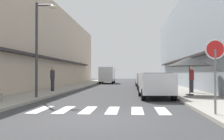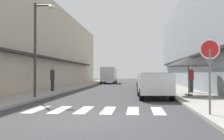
{
  "view_description": "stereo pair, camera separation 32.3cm",
  "coord_description": "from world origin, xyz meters",
  "px_view_note": "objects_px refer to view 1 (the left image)",
  "views": [
    {
      "loc": [
        1.23,
        -8.23,
        1.43
      ],
      "look_at": [
        -0.39,
        13.16,
        1.72
      ],
      "focal_mm": 42.78,
      "sensor_mm": 36.0,
      "label": 1
    },
    {
      "loc": [
        1.55,
        -8.2,
        1.43
      ],
      "look_at": [
        -0.39,
        13.16,
        1.72
      ],
      "focal_mm": 42.78,
      "sensor_mm": 36.0,
      "label": 2
    }
  ],
  "objects_px": {
    "delivery_van": "(107,74)",
    "parked_car_far": "(145,78)",
    "pedestrian_walking_near": "(53,78)",
    "pedestrian_walking_far": "(192,79)",
    "street_lamp": "(40,39)",
    "round_street_sign": "(215,57)",
    "cafe_umbrella": "(190,62)",
    "parked_car_near": "(156,82)",
    "parked_car_mid": "(148,80)"
  },
  "relations": [
    {
      "from": "pedestrian_walking_near",
      "to": "pedestrian_walking_far",
      "type": "height_order",
      "value": "pedestrian_walking_near"
    },
    {
      "from": "parked_car_near",
      "to": "round_street_sign",
      "type": "height_order",
      "value": "round_street_sign"
    },
    {
      "from": "parked_car_near",
      "to": "street_lamp",
      "type": "xyz_separation_m",
      "value": [
        -6.43,
        -1.17,
        2.41
      ]
    },
    {
      "from": "parked_car_far",
      "to": "round_street_sign",
      "type": "bearing_deg",
      "value": -86.12
    },
    {
      "from": "delivery_van",
      "to": "round_street_sign",
      "type": "relative_size",
      "value": 2.23
    },
    {
      "from": "cafe_umbrella",
      "to": "pedestrian_walking_near",
      "type": "height_order",
      "value": "cafe_umbrella"
    },
    {
      "from": "parked_car_mid",
      "to": "parked_car_far",
      "type": "relative_size",
      "value": 0.91
    },
    {
      "from": "delivery_van",
      "to": "parked_car_far",
      "type": "bearing_deg",
      "value": -64.11
    },
    {
      "from": "delivery_van",
      "to": "pedestrian_walking_far",
      "type": "xyz_separation_m",
      "value": [
        7.79,
        -19.82,
        -0.34
      ]
    },
    {
      "from": "parked_car_mid",
      "to": "delivery_van",
      "type": "height_order",
      "value": "delivery_van"
    },
    {
      "from": "parked_car_far",
      "to": "pedestrian_walking_far",
      "type": "bearing_deg",
      "value": -73.66
    },
    {
      "from": "pedestrian_walking_near",
      "to": "delivery_van",
      "type": "bearing_deg",
      "value": -6.92
    },
    {
      "from": "delivery_van",
      "to": "pedestrian_walking_near",
      "type": "relative_size",
      "value": 3.02
    },
    {
      "from": "parked_car_near",
      "to": "delivery_van",
      "type": "relative_size",
      "value": 0.77
    },
    {
      "from": "cafe_umbrella",
      "to": "delivery_van",
      "type": "bearing_deg",
      "value": 107.75
    },
    {
      "from": "delivery_van",
      "to": "cafe_umbrella",
      "type": "height_order",
      "value": "cafe_umbrella"
    },
    {
      "from": "parked_car_mid",
      "to": "pedestrian_walking_near",
      "type": "bearing_deg",
      "value": -159.49
    },
    {
      "from": "parked_car_near",
      "to": "cafe_umbrella",
      "type": "distance_m",
      "value": 2.66
    },
    {
      "from": "parked_car_near",
      "to": "cafe_umbrella",
      "type": "xyz_separation_m",
      "value": [
        2.14,
        0.98,
        1.23
      ]
    },
    {
      "from": "delivery_van",
      "to": "round_street_sign",
      "type": "distance_m",
      "value": 30.64
    },
    {
      "from": "street_lamp",
      "to": "pedestrian_walking_near",
      "type": "distance_m",
      "value": 5.93
    },
    {
      "from": "parked_car_far",
      "to": "pedestrian_walking_near",
      "type": "height_order",
      "value": "pedestrian_walking_near"
    },
    {
      "from": "round_street_sign",
      "to": "parked_car_far",
      "type": "bearing_deg",
      "value": 93.88
    },
    {
      "from": "street_lamp",
      "to": "pedestrian_walking_near",
      "type": "relative_size",
      "value": 2.93
    },
    {
      "from": "pedestrian_walking_near",
      "to": "street_lamp",
      "type": "bearing_deg",
      "value": -170.07
    },
    {
      "from": "parked_car_near",
      "to": "parked_car_mid",
      "type": "height_order",
      "value": "same"
    },
    {
      "from": "round_street_sign",
      "to": "street_lamp",
      "type": "distance_m",
      "value": 9.63
    },
    {
      "from": "parked_car_near",
      "to": "round_street_sign",
      "type": "bearing_deg",
      "value": -78.73
    },
    {
      "from": "parked_car_near",
      "to": "parked_car_mid",
      "type": "xyz_separation_m",
      "value": [
        -0.0,
        6.98,
        -0.0
      ]
    },
    {
      "from": "pedestrian_walking_far",
      "to": "parked_car_near",
      "type": "bearing_deg",
      "value": -99.36
    },
    {
      "from": "parked_car_mid",
      "to": "delivery_van",
      "type": "distance_m",
      "value": 17.06
    },
    {
      "from": "delivery_van",
      "to": "street_lamp",
      "type": "bearing_deg",
      "value": -93.36
    },
    {
      "from": "parked_car_far",
      "to": "delivery_van",
      "type": "xyz_separation_m",
      "value": [
        -4.99,
        10.29,
        0.48
      ]
    },
    {
      "from": "parked_car_far",
      "to": "pedestrian_walking_far",
      "type": "relative_size",
      "value": 2.5
    },
    {
      "from": "parked_car_far",
      "to": "cafe_umbrella",
      "type": "bearing_deg",
      "value": -79.88
    },
    {
      "from": "parked_car_far",
      "to": "pedestrian_walking_near",
      "type": "distance_m",
      "value": 11.45
    },
    {
      "from": "pedestrian_walking_far",
      "to": "street_lamp",
      "type": "bearing_deg",
      "value": -123.78
    },
    {
      "from": "round_street_sign",
      "to": "cafe_umbrella",
      "type": "distance_m",
      "value": 7.72
    },
    {
      "from": "pedestrian_walking_near",
      "to": "pedestrian_walking_far",
      "type": "bearing_deg",
      "value": -94.17
    },
    {
      "from": "cafe_umbrella",
      "to": "pedestrian_walking_far",
      "type": "bearing_deg",
      "value": 75.31
    },
    {
      "from": "parked_car_mid",
      "to": "pedestrian_walking_near",
      "type": "xyz_separation_m",
      "value": [
        -7.36,
        -2.75,
        0.15
      ]
    },
    {
      "from": "street_lamp",
      "to": "cafe_umbrella",
      "type": "distance_m",
      "value": 8.92
    },
    {
      "from": "round_street_sign",
      "to": "pedestrian_walking_far",
      "type": "bearing_deg",
      "value": 81.81
    },
    {
      "from": "street_lamp",
      "to": "cafe_umbrella",
      "type": "xyz_separation_m",
      "value": [
        8.57,
        2.15,
        -1.18
      ]
    },
    {
      "from": "round_street_sign",
      "to": "pedestrian_walking_near",
      "type": "distance_m",
      "value": 13.99
    },
    {
      "from": "round_street_sign",
      "to": "parked_car_near",
      "type": "bearing_deg",
      "value": 101.27
    },
    {
      "from": "parked_car_near",
      "to": "delivery_van",
      "type": "height_order",
      "value": "delivery_van"
    },
    {
      "from": "parked_car_near",
      "to": "cafe_umbrella",
      "type": "bearing_deg",
      "value": 24.51
    },
    {
      "from": "parked_car_near",
      "to": "street_lamp",
      "type": "height_order",
      "value": "street_lamp"
    },
    {
      "from": "parked_car_mid",
      "to": "pedestrian_walking_near",
      "type": "height_order",
      "value": "pedestrian_walking_near"
    }
  ]
}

